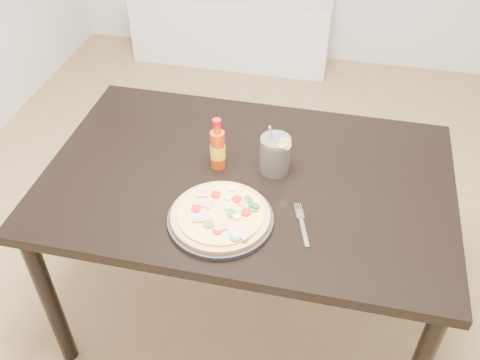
% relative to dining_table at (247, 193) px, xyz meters
% --- Properties ---
extents(floor, '(4.50, 4.50, 0.00)m').
position_rel_dining_table_xyz_m(floor, '(0.24, 0.05, -0.67)').
color(floor, '#9E7A51').
rests_on(floor, ground).
extents(dining_table, '(1.40, 0.90, 0.75)m').
position_rel_dining_table_xyz_m(dining_table, '(0.00, 0.00, 0.00)').
color(dining_table, black).
rests_on(dining_table, ground).
extents(plate, '(0.33, 0.33, 0.02)m').
position_rel_dining_table_xyz_m(plate, '(-0.04, -0.23, 0.09)').
color(plate, black).
rests_on(plate, dining_table).
extents(pizza, '(0.31, 0.31, 0.03)m').
position_rel_dining_table_xyz_m(pizza, '(-0.04, -0.23, 0.11)').
color(pizza, tan).
rests_on(pizza, plate).
extents(hot_sauce_bottle, '(0.05, 0.05, 0.20)m').
position_rel_dining_table_xyz_m(hot_sauce_bottle, '(-0.11, 0.03, 0.16)').
color(hot_sauce_bottle, '#CB3E0B').
rests_on(hot_sauce_bottle, dining_table).
extents(cola_cup, '(0.11, 0.10, 0.19)m').
position_rel_dining_table_xyz_m(cola_cup, '(0.08, 0.05, 0.15)').
color(cola_cup, black).
rests_on(cola_cup, dining_table).
extents(fork, '(0.07, 0.18, 0.00)m').
position_rel_dining_table_xyz_m(fork, '(0.21, -0.19, 0.09)').
color(fork, silver).
rests_on(fork, dining_table).
extents(media_console, '(1.40, 0.34, 0.50)m').
position_rel_dining_table_xyz_m(media_console, '(-0.56, 2.12, -0.42)').
color(media_console, white).
rests_on(media_console, ground).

